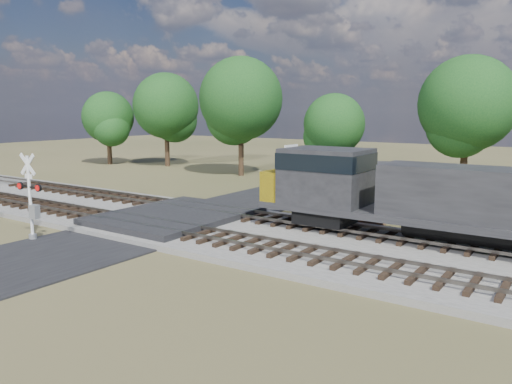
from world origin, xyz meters
The scene contains 10 objects.
ground centered at (0.00, 0.00, 0.00)m, with size 160.00×160.00×0.00m, color #464826.
ballast_bed centered at (10.00, 0.50, 0.15)m, with size 140.00×10.00×0.30m, color gray.
road centered at (0.00, 0.00, 0.04)m, with size 7.00×60.00×0.08m, color black.
crossing_panel centered at (0.00, 0.50, 0.32)m, with size 7.00×9.00×0.62m, color #262628.
track_near centered at (3.12, -2.00, 0.41)m, with size 140.00×2.60×0.33m.
track_far centered at (3.12, 3.00, 0.41)m, with size 140.00×2.60×0.33m.
crossing_signal_near centered at (-3.17, -6.59, 1.86)m, with size 1.81×0.40×4.48m.
crossing_signal_far centered at (3.20, 7.80, 1.60)m, with size 1.55×0.34×3.84m.
equipment_shed centered at (8.07, 8.08, 1.69)m, with size 5.55×5.55×3.33m.
treeline centered at (7.34, 21.55, 6.88)m, with size 80.45×10.65×11.89m.
Camera 1 is at (20.20, -20.69, 6.58)m, focal length 35.00 mm.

